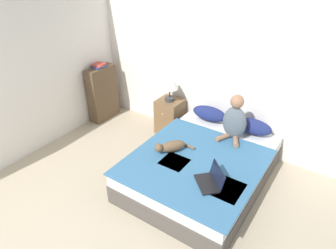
{
  "coord_description": "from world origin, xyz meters",
  "views": [
    {
      "loc": [
        1.89,
        -0.29,
        2.8
      ],
      "look_at": [
        0.01,
        2.52,
        0.8
      ],
      "focal_mm": 32.0,
      "sensor_mm": 36.0,
      "label": 1
    }
  ],
  "objects_px": {
    "person_sitting": "(235,120)",
    "bookshelf": "(102,93)",
    "book_stack_top": "(99,66)",
    "laptop_open": "(210,180)",
    "bed": "(201,168)",
    "nightstand": "(170,116)",
    "cat_tabby": "(171,146)",
    "pillow_near": "(209,113)",
    "table_lamp": "(170,83)",
    "pillow_far": "(253,126)"
  },
  "relations": [
    {
      "from": "book_stack_top",
      "to": "cat_tabby",
      "type": "bearing_deg",
      "value": -21.14
    },
    {
      "from": "cat_tabby",
      "to": "bookshelf",
      "type": "relative_size",
      "value": 0.44
    },
    {
      "from": "person_sitting",
      "to": "book_stack_top",
      "type": "relative_size",
      "value": 2.58
    },
    {
      "from": "book_stack_top",
      "to": "pillow_near",
      "type": "bearing_deg",
      "value": 8.05
    },
    {
      "from": "laptop_open",
      "to": "nightstand",
      "type": "height_order",
      "value": "laptop_open"
    },
    {
      "from": "cat_tabby",
      "to": "book_stack_top",
      "type": "bearing_deg",
      "value": -76.19
    },
    {
      "from": "bed",
      "to": "nightstand",
      "type": "distance_m",
      "value": 1.37
    },
    {
      "from": "table_lamp",
      "to": "nightstand",
      "type": "bearing_deg",
      "value": 110.32
    },
    {
      "from": "cat_tabby",
      "to": "table_lamp",
      "type": "bearing_deg",
      "value": -110.89
    },
    {
      "from": "pillow_near",
      "to": "cat_tabby",
      "type": "relative_size",
      "value": 1.29
    },
    {
      "from": "bed",
      "to": "nightstand",
      "type": "xyz_separation_m",
      "value": [
        -1.07,
        0.84,
        0.08
      ]
    },
    {
      "from": "bed",
      "to": "person_sitting",
      "type": "xyz_separation_m",
      "value": [
        0.17,
        0.59,
        0.51
      ]
    },
    {
      "from": "table_lamp",
      "to": "person_sitting",
      "type": "bearing_deg",
      "value": -10.58
    },
    {
      "from": "nightstand",
      "to": "table_lamp",
      "type": "xyz_separation_m",
      "value": [
        0.01,
        -0.02,
        0.62
      ]
    },
    {
      "from": "book_stack_top",
      "to": "nightstand",
      "type": "bearing_deg",
      "value": 10.84
    },
    {
      "from": "laptop_open",
      "to": "pillow_far",
      "type": "bearing_deg",
      "value": 133.47
    },
    {
      "from": "pillow_far",
      "to": "nightstand",
      "type": "height_order",
      "value": "pillow_far"
    },
    {
      "from": "bed",
      "to": "laptop_open",
      "type": "relative_size",
      "value": 4.85
    },
    {
      "from": "bookshelf",
      "to": "cat_tabby",
      "type": "bearing_deg",
      "value": -21.06
    },
    {
      "from": "cat_tabby",
      "to": "nightstand",
      "type": "bearing_deg",
      "value": -111.08
    },
    {
      "from": "cat_tabby",
      "to": "nightstand",
      "type": "relative_size",
      "value": 0.72
    },
    {
      "from": "pillow_near",
      "to": "person_sitting",
      "type": "height_order",
      "value": "person_sitting"
    },
    {
      "from": "cat_tabby",
      "to": "pillow_near",
      "type": "bearing_deg",
      "value": -146.69
    },
    {
      "from": "pillow_near",
      "to": "person_sitting",
      "type": "xyz_separation_m",
      "value": [
        0.52,
        -0.28,
        0.18
      ]
    },
    {
      "from": "nightstand",
      "to": "cat_tabby",
      "type": "bearing_deg",
      "value": -56.03
    },
    {
      "from": "pillow_far",
      "to": "person_sitting",
      "type": "distance_m",
      "value": 0.38
    },
    {
      "from": "pillow_near",
      "to": "nightstand",
      "type": "distance_m",
      "value": 0.77
    },
    {
      "from": "nightstand",
      "to": "laptop_open",
      "type": "bearing_deg",
      "value": -42.57
    },
    {
      "from": "laptop_open",
      "to": "table_lamp",
      "type": "height_order",
      "value": "table_lamp"
    },
    {
      "from": "pillow_far",
      "to": "person_sitting",
      "type": "height_order",
      "value": "person_sitting"
    },
    {
      "from": "person_sitting",
      "to": "cat_tabby",
      "type": "height_order",
      "value": "person_sitting"
    },
    {
      "from": "bed",
      "to": "book_stack_top",
      "type": "xyz_separation_m",
      "value": [
        -2.39,
        0.59,
        0.8
      ]
    },
    {
      "from": "person_sitting",
      "to": "table_lamp",
      "type": "relative_size",
      "value": 1.42
    },
    {
      "from": "bed",
      "to": "book_stack_top",
      "type": "bearing_deg",
      "value": 166.16
    },
    {
      "from": "cat_tabby",
      "to": "book_stack_top",
      "type": "height_order",
      "value": "book_stack_top"
    },
    {
      "from": "pillow_far",
      "to": "book_stack_top",
      "type": "height_order",
      "value": "book_stack_top"
    },
    {
      "from": "laptop_open",
      "to": "book_stack_top",
      "type": "bearing_deg",
      "value": -157.4
    },
    {
      "from": "pillow_far",
      "to": "person_sitting",
      "type": "relative_size",
      "value": 0.85
    },
    {
      "from": "cat_tabby",
      "to": "laptop_open",
      "type": "height_order",
      "value": "laptop_open"
    },
    {
      "from": "person_sitting",
      "to": "nightstand",
      "type": "distance_m",
      "value": 1.34
    },
    {
      "from": "bookshelf",
      "to": "table_lamp",
      "type": "bearing_deg",
      "value": 10.2
    },
    {
      "from": "bed",
      "to": "pillow_far",
      "type": "xyz_separation_m",
      "value": [
        0.35,
        0.88,
        0.34
      ]
    },
    {
      "from": "person_sitting",
      "to": "book_stack_top",
      "type": "xyz_separation_m",
      "value": [
        -2.56,
        -0.0,
        0.29
      ]
    },
    {
      "from": "nightstand",
      "to": "table_lamp",
      "type": "height_order",
      "value": "table_lamp"
    },
    {
      "from": "pillow_far",
      "to": "laptop_open",
      "type": "relative_size",
      "value": 1.32
    },
    {
      "from": "bed",
      "to": "book_stack_top",
      "type": "relative_size",
      "value": 8.03
    },
    {
      "from": "person_sitting",
      "to": "bookshelf",
      "type": "xyz_separation_m",
      "value": [
        -2.56,
        -0.01,
        -0.24
      ]
    },
    {
      "from": "book_stack_top",
      "to": "laptop_open",
      "type": "bearing_deg",
      "value": -21.06
    },
    {
      "from": "laptop_open",
      "to": "bed",
      "type": "bearing_deg",
      "value": 170.35
    },
    {
      "from": "bed",
      "to": "laptop_open",
      "type": "xyz_separation_m",
      "value": [
        0.35,
        -0.46,
        0.28
      ]
    }
  ]
}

